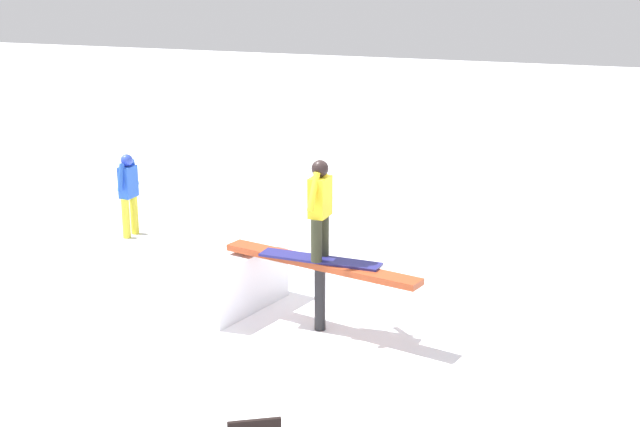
% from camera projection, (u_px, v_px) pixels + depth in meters
% --- Properties ---
extents(ground_plane, '(60.00, 60.00, 0.00)m').
position_uv_depth(ground_plane, '(320.00, 329.00, 11.14)').
color(ground_plane, white).
extents(rail_feature, '(2.70, 0.88, 0.91)m').
position_uv_depth(rail_feature, '(320.00, 271.00, 10.93)').
color(rail_feature, black).
rests_on(rail_feature, ground).
extents(snow_kicker_ramp, '(2.09, 1.87, 0.78)m').
position_uv_depth(snow_kicker_ramp, '(202.00, 272.00, 12.04)').
color(snow_kicker_ramp, white).
rests_on(snow_kicker_ramp, ground).
extents(main_rider_on_rail, '(1.55, 0.70, 1.26)m').
position_uv_depth(main_rider_on_rail, '(320.00, 214.00, 10.72)').
color(main_rider_on_rail, navy).
rests_on(main_rider_on_rail, rail_feature).
extents(bystander_blue, '(0.20, 0.58, 1.39)m').
position_uv_depth(bystander_blue, '(129.00, 190.00, 14.65)').
color(bystander_blue, yellow).
rests_on(bystander_blue, ground).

